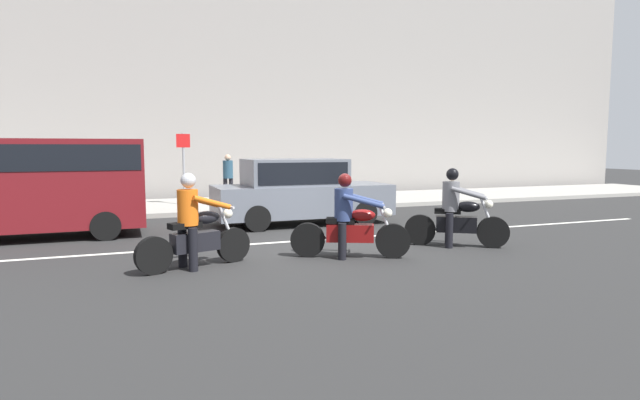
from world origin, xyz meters
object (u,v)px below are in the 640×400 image
(parked_van_maroon, at_px, (39,181))
(street_sign_post, at_px, (184,161))
(parked_sedan_slate_gray, at_px, (299,191))
(pedestrian_bystander, at_px, (228,174))
(motorcycle_with_rider_denim_blue, at_px, (350,224))
(motorcycle_with_rider_orange_stripe, at_px, (194,229))
(motorcycle_with_rider_gray, at_px, (456,215))

(parked_van_maroon, xyz_separation_m, street_sign_post, (3.64, 4.53, 0.29))
(parked_sedan_slate_gray, relative_size, pedestrian_bystander, 2.80)
(motorcycle_with_rider_denim_blue, bearing_deg, parked_sedan_slate_gray, 83.65)
(parked_sedan_slate_gray, bearing_deg, motorcycle_with_rider_denim_blue, -96.35)
(parked_van_maroon, bearing_deg, pedestrian_bystander, 42.92)
(motorcycle_with_rider_orange_stripe, distance_m, parked_van_maroon, 5.13)
(motorcycle_with_rider_denim_blue, bearing_deg, parked_van_maroon, 141.91)
(motorcycle_with_rider_gray, xyz_separation_m, street_sign_post, (-4.43, 8.71, 0.92))
(motorcycle_with_rider_gray, relative_size, pedestrian_bystander, 1.10)
(motorcycle_with_rider_orange_stripe, bearing_deg, street_sign_post, 84.78)
(parked_van_maroon, distance_m, street_sign_post, 5.82)
(pedestrian_bystander, bearing_deg, parked_van_maroon, -137.08)
(parked_sedan_slate_gray, height_order, street_sign_post, street_sign_post)
(parked_van_maroon, xyz_separation_m, pedestrian_bystander, (5.14, 4.78, -0.18))
(parked_sedan_slate_gray, bearing_deg, street_sign_post, 117.89)
(motorcycle_with_rider_gray, height_order, street_sign_post, street_sign_post)
(motorcycle_with_rider_denim_blue, height_order, parked_sedan_slate_gray, parked_sedan_slate_gray)
(parked_sedan_slate_gray, xyz_separation_m, street_sign_post, (-2.45, 4.62, 0.69))
(motorcycle_with_rider_denim_blue, distance_m, pedestrian_bystander, 9.19)
(motorcycle_with_rider_denim_blue, distance_m, motorcycle_with_rider_gray, 2.47)
(motorcycle_with_rider_denim_blue, xyz_separation_m, motorcycle_with_rider_gray, (2.46, 0.21, 0.02))
(motorcycle_with_rider_denim_blue, distance_m, parked_van_maroon, 7.15)
(street_sign_post, xyz_separation_m, pedestrian_bystander, (1.50, 0.24, -0.47))
(motorcycle_with_rider_orange_stripe, height_order, street_sign_post, street_sign_post)
(motorcycle_with_rider_gray, relative_size, parked_van_maroon, 0.41)
(parked_sedan_slate_gray, relative_size, street_sign_post, 1.96)
(motorcycle_with_rider_orange_stripe, bearing_deg, motorcycle_with_rider_gray, 0.58)
(motorcycle_with_rider_gray, relative_size, street_sign_post, 0.77)
(motorcycle_with_rider_denim_blue, height_order, motorcycle_with_rider_gray, motorcycle_with_rider_gray)
(motorcycle_with_rider_gray, height_order, parked_sedan_slate_gray, parked_sedan_slate_gray)
(parked_sedan_slate_gray, xyz_separation_m, pedestrian_bystander, (-0.95, 4.87, 0.21))
(motorcycle_with_rider_orange_stripe, xyz_separation_m, motorcycle_with_rider_gray, (5.23, 0.05, -0.00))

